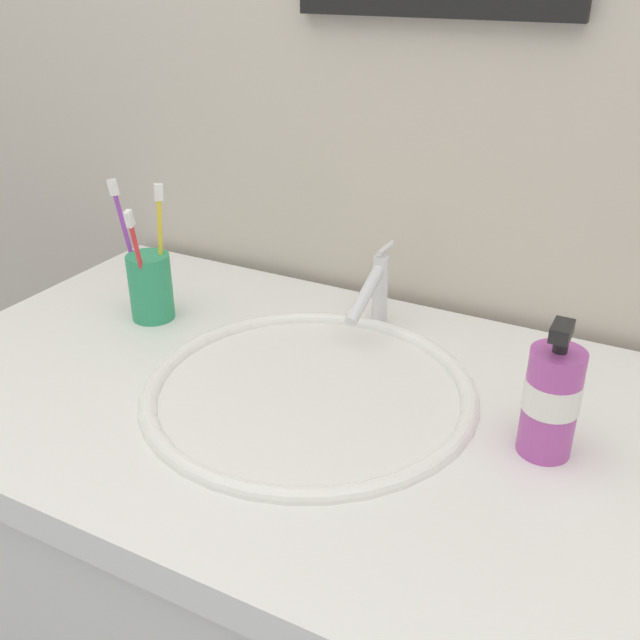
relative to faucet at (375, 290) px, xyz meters
name	(u,v)px	position (x,y,z in m)	size (l,w,h in m)	color
tiled_wall_back	(436,75)	(0.02, 0.14, 0.29)	(2.33, 0.04, 2.40)	beige
vanity_counter	(322,630)	(0.02, -0.21, -0.48)	(1.13, 0.63, 0.85)	silver
sink_basin	(309,413)	(0.00, -0.21, -0.09)	(0.43, 0.43, 0.10)	white
faucet	(375,290)	(0.00, 0.00, 0.00)	(0.02, 0.15, 0.12)	silver
toothbrush_cup	(151,287)	(-0.32, -0.13, -0.01)	(0.07, 0.07, 0.10)	#2D9966
toothbrush_yellow	(160,243)	(-0.30, -0.12, 0.06)	(0.02, 0.02, 0.20)	yellow
toothbrush_red	(139,260)	(-0.30, -0.16, 0.05)	(0.02, 0.05, 0.18)	red
toothbrush_purple	(127,239)	(-0.35, -0.13, 0.06)	(0.05, 0.01, 0.21)	purple
soap_dispenser	(551,399)	(0.29, -0.19, 0.01)	(0.06, 0.06, 0.17)	#B24CA5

